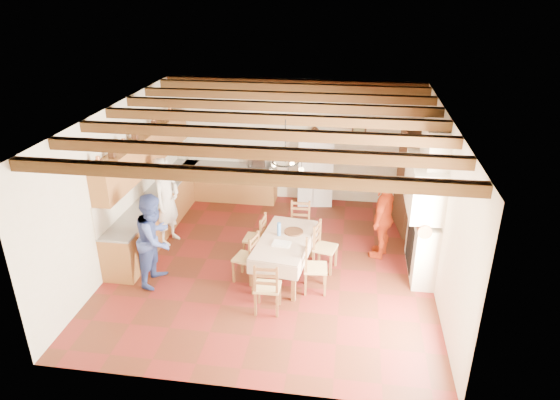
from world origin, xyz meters
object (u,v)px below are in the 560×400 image
Objects in this scene: refrigerator at (315,170)px; person_man at (167,201)px; hutch at (413,181)px; microwave at (259,162)px; chair_right_far at (325,247)px; person_woman_blue at (155,239)px; dining_table at (285,243)px; chair_right_near at (316,267)px; chair_left_near at (246,257)px; chair_end_far at (300,225)px; chair_left_far at (255,237)px; chair_end_near at (268,286)px; person_woman_red at (383,217)px.

person_man reaches higher than refrigerator.
hutch is 4.64× the size of microwave.
chair_right_far is 3.53m from microwave.
hutch is at bearing -53.08° from person_woman_blue.
refrigerator is 0.91× the size of dining_table.
person_man reaches higher than microwave.
hutch reaches higher than chair_right_near.
microwave is at bearing 108.40° from dining_table.
chair_left_near is 1.99× the size of microwave.
hutch reaches higher than chair_end_far.
dining_table is 1.90× the size of chair_right_far.
dining_table is 1.90× the size of chair_left_near.
chair_right_near is at bearing -49.24° from microwave.
person_woman_blue is (-2.42, -1.65, 0.39)m from chair_end_far.
chair_left_far is 1.00× the size of chair_right_near.
hutch reaches higher than chair_end_near.
microwave is (1.18, 3.81, 0.17)m from person_woman_blue.
chair_right_far is 1.99× the size of microwave.
refrigerator is 3.42m from dining_table.
person_man is 1.10× the size of person_woman_red.
chair_right_near is at bearing -74.66° from chair_end_far.
person_man is (-2.58, 0.91, 0.26)m from dining_table.
person_woman_blue is at bearing 118.95° from chair_right_far.
chair_end_near is (0.53, -1.62, 0.00)m from chair_left_far.
person_woman_blue reaches higher than chair_left_far.
person_man is 4.39m from person_woman_red.
person_man is (-2.45, 2.05, 0.46)m from chair_end_near.
chair_right_far reaches higher than dining_table.
dining_table is at bearing -98.93° from chair_end_far.
chair_end_near is at bearing -102.43° from refrigerator.
person_woman_blue reaches higher than person_woman_red.
chair_right_far is (0.46, -3.12, -0.35)m from refrigerator.
dining_table is at bearing 58.93° from chair_left_far.
microwave is at bearing 157.60° from hutch.
chair_end_far is (0.15, 1.11, -0.20)m from dining_table.
person_woman_red is at bearing -43.95° from chair_right_far.
chair_left_far is at bearing -58.58° from person_woman_red.
person_man is at bearing 160.53° from dining_table.
person_woman_blue is (-2.88, -0.11, 0.39)m from chair_right_near.
hutch reaches higher than dining_table.
chair_right_near is at bearing -137.33° from chair_end_near.
hutch reaches higher than person_man.
hutch reaches higher than person_woman_blue.
chair_end_near is at bearing -115.33° from person_man.
chair_left_far and chair_end_far have the same top height.
microwave is at bearing -17.61° from person_man.
hutch is at bearing -27.22° from chair_right_far.
person_woman_blue is at bearing -16.67° from chair_end_near.
chair_end_near is 0.55× the size of person_woman_blue.
person_woman_blue is at bearing -53.21° from chair_left_far.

